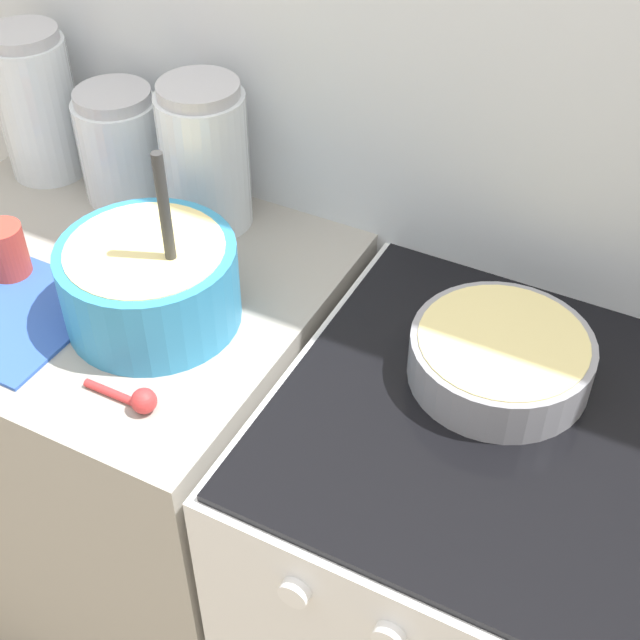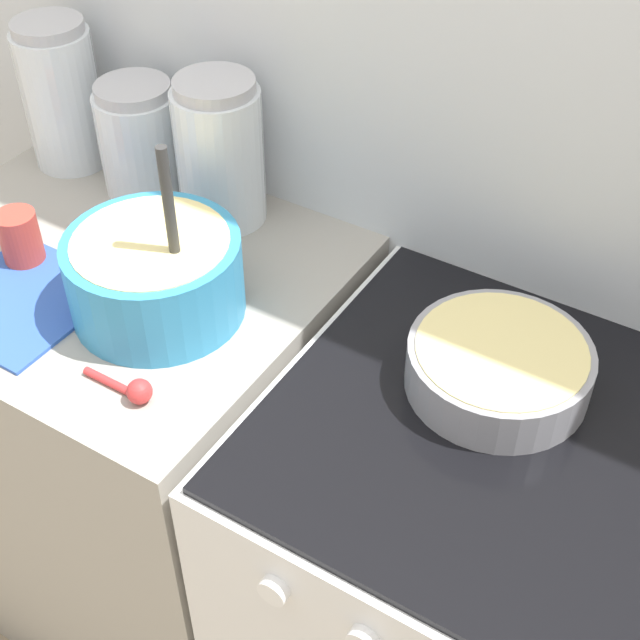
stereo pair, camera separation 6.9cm
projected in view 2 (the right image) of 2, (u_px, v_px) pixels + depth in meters
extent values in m
cube|color=silver|center=(407.00, 81.00, 1.34)|extent=(4.48, 0.05, 2.40)
cube|color=#9E998E|center=(141.00, 446.00, 1.76)|extent=(0.73, 0.61, 0.92)
cube|color=silver|center=(487.00, 630.00, 1.48)|extent=(0.72, 0.61, 0.91)
cube|color=black|center=(531.00, 449.00, 1.17)|extent=(0.70, 0.59, 0.01)
cylinder|color=white|center=(274.00, 590.00, 1.10)|extent=(0.04, 0.02, 0.04)
cylinder|color=#338CBF|center=(155.00, 276.00, 1.33)|extent=(0.26, 0.26, 0.13)
cylinder|color=#EFDB8C|center=(153.00, 260.00, 1.31)|extent=(0.23, 0.23, 0.07)
cylinder|color=#333333|center=(173.00, 234.00, 1.25)|extent=(0.02, 0.02, 0.28)
cylinder|color=gray|center=(498.00, 368.00, 1.22)|extent=(0.26, 0.26, 0.07)
cylinder|color=#EFDB8C|center=(499.00, 364.00, 1.22)|extent=(0.23, 0.23, 0.06)
cylinder|color=silver|center=(62.00, 99.00, 1.61)|extent=(0.14, 0.14, 0.25)
cylinder|color=red|center=(68.00, 124.00, 1.65)|extent=(0.12, 0.12, 0.15)
cylinder|color=#B2B2B7|center=(47.00, 27.00, 1.52)|extent=(0.13, 0.13, 0.02)
cylinder|color=silver|center=(140.00, 142.00, 1.57)|extent=(0.14, 0.14, 0.18)
cylinder|color=white|center=(143.00, 160.00, 1.59)|extent=(0.13, 0.13, 0.11)
cylinder|color=#B2B2B7|center=(132.00, 90.00, 1.50)|extent=(0.13, 0.13, 0.02)
cylinder|color=silver|center=(220.00, 157.00, 1.48)|extent=(0.15, 0.15, 0.24)
cylinder|color=tan|center=(222.00, 181.00, 1.51)|extent=(0.13, 0.13, 0.14)
cylinder|color=#B2B2B7|center=(214.00, 86.00, 1.39)|extent=(0.13, 0.13, 0.02)
cylinder|color=#CC3F33|center=(20.00, 238.00, 1.43)|extent=(0.07, 0.07, 0.09)
cube|color=#3359B2|center=(21.00, 300.00, 1.38)|extent=(0.24, 0.24, 0.01)
cylinder|color=red|center=(110.00, 382.00, 1.24)|extent=(0.09, 0.01, 0.01)
sphere|color=red|center=(140.00, 392.00, 1.21)|extent=(0.04, 0.04, 0.04)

